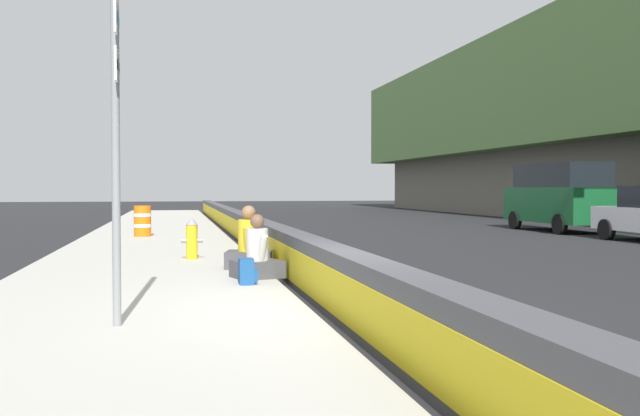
{
  "coord_description": "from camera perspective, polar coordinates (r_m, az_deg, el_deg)",
  "views": [
    {
      "loc": [
        -8.28,
        2.1,
        1.63
      ],
      "look_at": [
        5.24,
        -0.75,
        1.24
      ],
      "focal_mm": 39.14,
      "sensor_mm": 36.0,
      "label": 1
    }
  ],
  "objects": [
    {
      "name": "sidewalk_strip",
      "position": [
        8.45,
        -15.63,
        -9.08
      ],
      "size": [
        80.0,
        4.4,
        0.14
      ],
      "primitive_type": "cube",
      "color": "#B5B2A8",
      "rests_on": "ground_plane"
    },
    {
      "name": "construction_barrel",
      "position": [
        22.23,
        -14.31,
        -1.03
      ],
      "size": [
        0.54,
        0.54,
        0.95
      ],
      "color": "orange",
      "rests_on": "sidewalk_strip"
    },
    {
      "name": "backpack",
      "position": [
        10.91,
        -5.99,
        -5.2
      ],
      "size": [
        0.32,
        0.28,
        0.4
      ],
      "color": "navy",
      "rests_on": "sidewalk_strip"
    },
    {
      "name": "parked_car_fourth",
      "position": [
        27.74,
        18.99,
        0.97
      ],
      "size": [
        5.1,
        2.11,
        2.56
      ],
      "color": "#145128",
      "rests_on": "ground_plane"
    },
    {
      "name": "ground_plane",
      "position": [
        8.7,
        2.31,
        -9.18
      ],
      "size": [
        160.0,
        160.0,
        0.0
      ],
      "primitive_type": "plane",
      "color": "#232326",
      "rests_on": "ground"
    },
    {
      "name": "fire_hydrant",
      "position": [
        14.86,
        -10.44,
        -2.42
      ],
      "size": [
        0.26,
        0.46,
        0.88
      ],
      "color": "gold",
      "rests_on": "sidewalk_strip"
    },
    {
      "name": "seated_person_middle",
      "position": [
        13.11,
        -5.85,
        -3.3
      ],
      "size": [
        0.87,
        0.97,
        1.17
      ],
      "color": "#424247",
      "rests_on": "sidewalk_strip"
    },
    {
      "name": "route_sign_post",
      "position": [
        7.84,
        -16.34,
        5.81
      ],
      "size": [
        0.44,
        0.09,
        3.6
      ],
      "color": "gray",
      "rests_on": "sidewalk_strip"
    },
    {
      "name": "seated_person_foreground",
      "position": [
        11.68,
        -5.15,
        -4.07
      ],
      "size": [
        0.84,
        0.92,
        1.06
      ],
      "color": "#424247",
      "rests_on": "sidewalk_strip"
    },
    {
      "name": "jersey_barrier",
      "position": [
        8.63,
        2.29,
        -6.41
      ],
      "size": [
        76.0,
        0.45,
        0.85
      ],
      "color": "#47474C",
      "rests_on": "ground_plane"
    }
  ]
}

